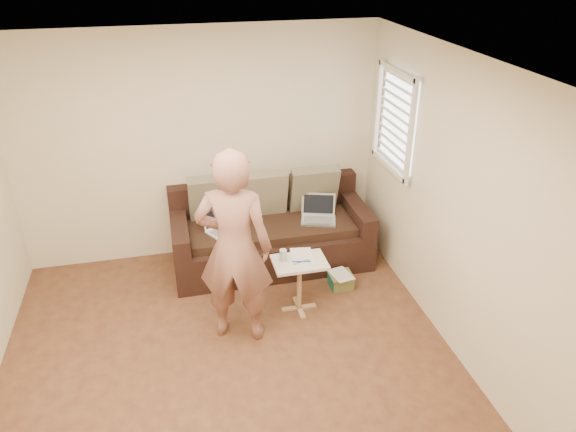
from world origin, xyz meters
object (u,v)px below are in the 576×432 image
(sofa, at_px, (271,230))
(striped_box, at_px, (341,280))
(drinking_glass, at_px, (283,255))
(laptop_silver, at_px, (318,221))
(laptop_white, at_px, (223,231))
(side_table, at_px, (299,285))
(person, at_px, (234,248))

(sofa, height_order, striped_box, sofa)
(drinking_glass, bearing_deg, laptop_silver, 53.30)
(drinking_glass, bearing_deg, laptop_white, 120.92)
(side_table, relative_size, drinking_glass, 4.77)
(sofa, xyz_separation_m, striped_box, (0.63, -0.66, -0.35))
(laptop_white, bearing_deg, person, -120.08)
(sofa, height_order, side_table, sofa)
(sofa, bearing_deg, laptop_white, -171.76)
(drinking_glass, bearing_deg, person, -152.01)
(laptop_white, bearing_deg, sofa, -21.03)
(sofa, height_order, person, person)
(laptop_silver, height_order, striped_box, laptop_silver)
(laptop_silver, distance_m, drinking_glass, 0.99)
(sofa, relative_size, striped_box, 8.82)
(sofa, bearing_deg, drinking_glass, -93.93)
(person, relative_size, side_table, 3.28)
(person, bearing_deg, striped_box, -138.57)
(person, bearing_deg, laptop_silver, -116.92)
(drinking_glass, bearing_deg, side_table, -15.65)
(side_table, distance_m, striped_box, 0.63)
(sofa, height_order, laptop_silver, sofa)
(side_table, distance_m, drinking_glass, 0.38)
(sofa, xyz_separation_m, drinking_glass, (-0.06, -0.89, 0.21))
(person, xyz_separation_m, striped_box, (1.19, 0.49, -0.86))
(sofa, bearing_deg, person, -115.92)
(person, xyz_separation_m, drinking_glass, (0.50, 0.27, -0.31))
(sofa, relative_size, laptop_white, 6.59)
(sofa, distance_m, person, 1.38)
(sofa, bearing_deg, striped_box, -46.57)
(person, distance_m, drinking_glass, 0.64)
(laptop_silver, relative_size, side_table, 0.67)
(striped_box, bearing_deg, drinking_glass, -161.84)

